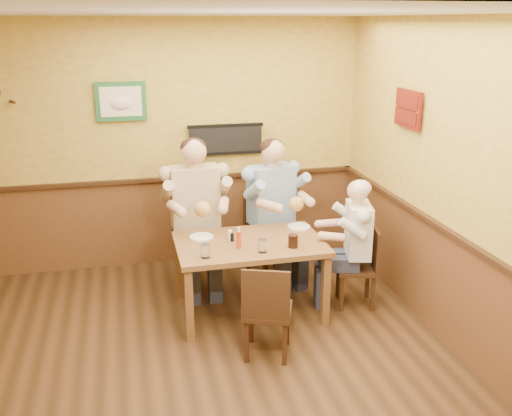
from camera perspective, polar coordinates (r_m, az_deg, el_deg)
The scene contains 17 objects.
room at distance 4.24m, azimuth -8.22°, elevation 3.50°, with size 5.02×5.03×2.81m.
dining_table at distance 5.47m, azimuth -0.63°, elevation -4.28°, with size 1.40×0.90×0.75m.
chair_back_left at distance 6.14m, azimuth -5.97°, elevation -3.26°, with size 0.47×0.47×1.02m, color #3B2312, non-canonical shape.
chair_back_right at distance 6.31m, azimuth 1.50°, elevation -2.73°, with size 0.46×0.46×0.99m, color #3B2312, non-canonical shape.
chair_right_end at distance 5.82m, azimuth 9.98°, elevation -5.79°, with size 0.38×0.38×0.82m, color #3B2312, non-canonical shape.
chair_near_side at distance 4.91m, azimuth 1.18°, elevation -10.00°, with size 0.40×0.40×0.86m, color #3B2312, non-canonical shape.
diner_tan_shirt at distance 6.06m, azimuth -6.03°, elevation -1.34°, with size 0.67×0.67×1.46m, color #CAB48B, non-canonical shape.
diner_blue_polo at distance 6.23m, azimuth 1.52°, elevation -0.91°, with size 0.65×0.65×1.42m, color #819DC1, non-canonical shape.
diner_white_elder at distance 5.75m, azimuth 10.08°, elevation -4.19°, with size 0.54×0.54×1.17m, color silver, non-canonical shape.
water_glass_left at distance 5.07m, azimuth -5.07°, elevation -4.31°, with size 0.08×0.08×0.12m, color white.
water_glass_mid at distance 5.17m, azimuth 0.64°, elevation -3.81°, with size 0.08×0.08×0.12m, color white.
cola_tumbler at distance 5.29m, azimuth 3.73°, elevation -3.32°, with size 0.09×0.09×0.12m, color black.
hot_sauce_bottle at distance 5.25m, azimuth -1.73°, elevation -3.10°, with size 0.05×0.05×0.18m, color #C13C14.
salt_shaker at distance 5.47m, azimuth -2.59°, elevation -2.71°, with size 0.04×0.04×0.10m, color white.
pepper_shaker at distance 5.43m, azimuth -2.40°, elevation -2.94°, with size 0.03×0.03×0.08m, color black.
plate_far_left at distance 5.55m, azimuth -5.49°, elevation -2.90°, with size 0.23×0.23×0.02m, color white.
plate_far_right at distance 5.81m, azimuth 4.31°, elevation -1.88°, with size 0.23×0.23×0.02m, color white.
Camera 1 is at (-0.21, -3.92, 2.75)m, focal length 40.00 mm.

